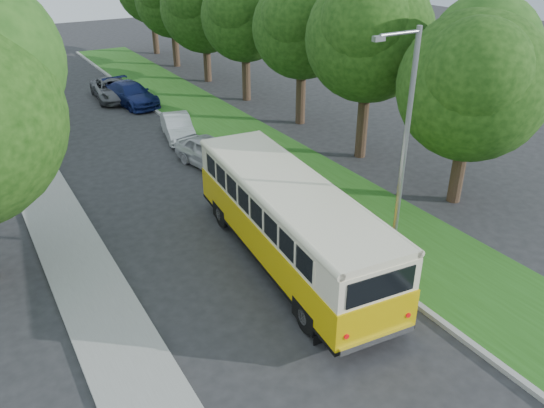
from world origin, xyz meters
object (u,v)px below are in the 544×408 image
car_white (178,127)px  car_grey (112,90)px  lamppost_near (402,150)px  lamppost_far (6,71)px  car_blue (131,94)px  car_silver (211,153)px  vintage_bus (289,223)px

car_white → car_grey: bearing=107.6°
lamppost_near → lamppost_far: lamppost_near is taller
lamppost_far → car_blue: (7.51, 4.88, -3.39)m
lamppost_near → car_grey: size_ratio=1.63×
car_silver → car_grey: (-0.76, 14.17, -0.06)m
lamppost_near → vintage_bus: 4.45m
vintage_bus → car_blue: bearing=92.1°
car_silver → car_grey: bearing=81.7°
car_silver → lamppost_near: bearing=-94.4°
lamppost_far → car_silver: 11.06m
car_silver → car_grey: 14.19m
lamppost_far → car_grey: (6.78, 6.82, -3.43)m
vintage_bus → car_blue: 21.29m
car_silver → car_white: size_ratio=1.09×
lamppost_near → car_grey: lamppost_near is taller
car_white → car_blue: car_blue is taller
lamppost_near → car_grey: bearing=94.8°
lamppost_far → car_white: (7.70, -2.69, -3.46)m
lamppost_far → car_silver: lamppost_far is taller
car_white → car_blue: bearing=103.5°
lamppost_far → car_blue: lamppost_far is taller
lamppost_near → car_grey: 25.67m
lamppost_far → car_grey: 10.21m
car_grey → car_silver: bearing=-82.4°
vintage_bus → car_blue: vintage_bus is taller
car_silver → car_white: bearing=76.7°
lamppost_far → car_white: bearing=-19.3°
lamppost_far → car_silver: size_ratio=1.73×
vintage_bus → car_white: (1.48, 13.66, -0.89)m
vintage_bus → lamppost_far: bearing=116.4°
lamppost_far → car_grey: size_ratio=1.53×
lamppost_far → car_grey: bearing=45.2°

